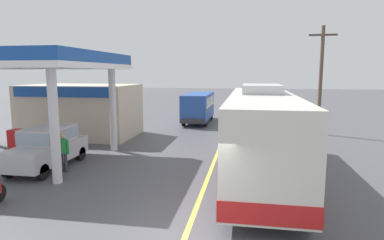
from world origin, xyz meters
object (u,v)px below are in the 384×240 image
Objects in this scene: minibus_opposing_lane at (198,105)px; pedestrian_near_pump at (63,150)px; car_at_pump at (48,145)px; coach_bus_main at (261,135)px.

pedestrian_near_pump is (-3.55, -14.77, -0.54)m from minibus_opposing_lane.
pedestrian_near_pump is (1.00, -0.47, -0.08)m from car_at_pump.
car_at_pump reaches higher than pedestrian_near_pump.
minibus_opposing_lane is at bearing 108.54° from coach_bus_main.
car_at_pump is 15.01m from minibus_opposing_lane.
car_at_pump is at bearing -107.65° from minibus_opposing_lane.
coach_bus_main reaches higher than pedestrian_near_pump.
coach_bus_main reaches higher than minibus_opposing_lane.
car_at_pump is (-9.22, -0.36, -0.71)m from coach_bus_main.
coach_bus_main is 2.63× the size of car_at_pump.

